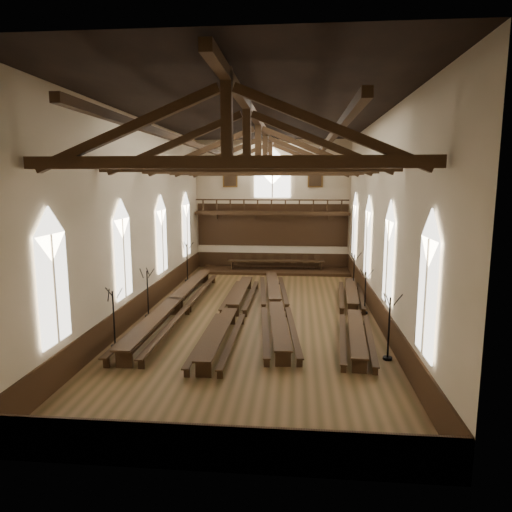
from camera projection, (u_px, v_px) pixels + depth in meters
The scene contains 21 objects.
ground at pixel (258, 315), 23.69m from camera, with size 26.00×26.00×0.00m, color brown.
room_walls at pixel (258, 189), 22.63m from camera, with size 26.00×26.00×26.00m.
wainscot_band at pixel (258, 304), 23.59m from camera, with size 12.00×26.00×1.20m.
side_windows at pixel (258, 244), 23.08m from camera, with size 11.85×19.80×4.50m.
end_window at pixel (272, 176), 35.18m from camera, with size 2.80×0.12×3.80m.
minstrels_gallery at pixel (272, 219), 35.49m from camera, with size 11.80×1.24×3.70m.
portraits at pixel (272, 178), 35.20m from camera, with size 7.75×0.09×1.45m.
roof_trusses at pixel (258, 153), 22.35m from camera, with size 11.70×25.70×2.80m.
refectory_row_a at pixel (175, 302), 23.90m from camera, with size 1.68×15.01×0.81m.
refectory_row_b at pixel (231, 310), 22.70m from camera, with size 1.49×14.14×0.72m.
refectory_row_c at pixel (275, 304), 23.77m from camera, with size 2.11×14.42×0.74m.
refectory_row_d at pixel (354, 310), 22.80m from camera, with size 1.91×13.81×0.68m.
dais at pixel (276, 271), 34.84m from camera, with size 11.40×2.91×0.19m, color #362010.
high_table at pixel (276, 262), 34.73m from camera, with size 7.36×1.13×0.69m.
high_chairs at pixel (277, 261), 35.44m from camera, with size 6.77×0.48×1.01m.
candelabrum_left_near at pixel (114, 330), 18.94m from camera, with size 0.77×0.75×2.56m.
candelabrum_left_mid at pixel (148, 302), 23.20m from camera, with size 0.77×0.73×2.55m.
candelabrum_left_far at pixel (187, 269), 31.43m from camera, with size 0.75×0.85×2.76m.
candelabrum_right_near at pixel (388, 340), 17.65m from camera, with size 0.72×0.81×2.65m.
candelabrum_right_mid at pixel (365, 300), 23.81m from camera, with size 0.70×0.70×2.37m.
candelabrum_right_far at pixel (354, 279), 28.64m from camera, with size 0.67×0.76×2.49m.
Camera 1 is at (1.96, -22.79, 6.90)m, focal length 32.00 mm.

